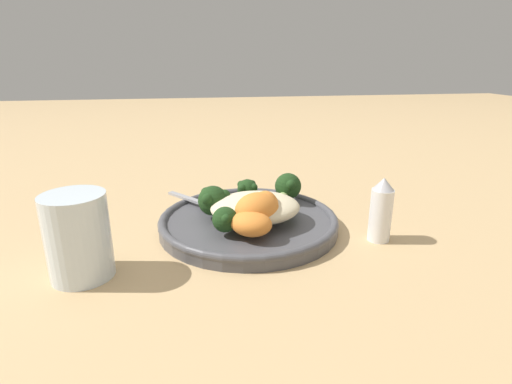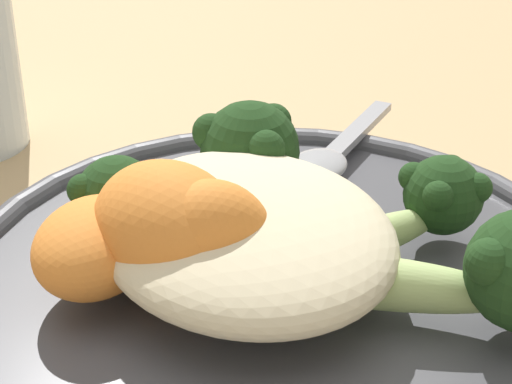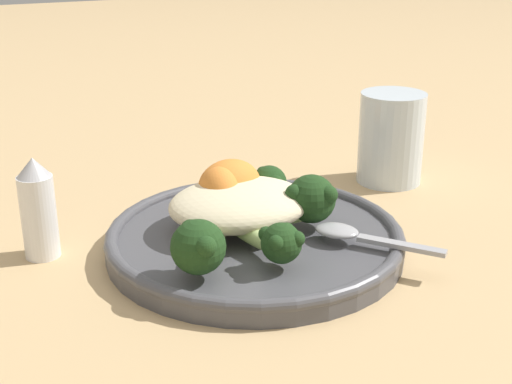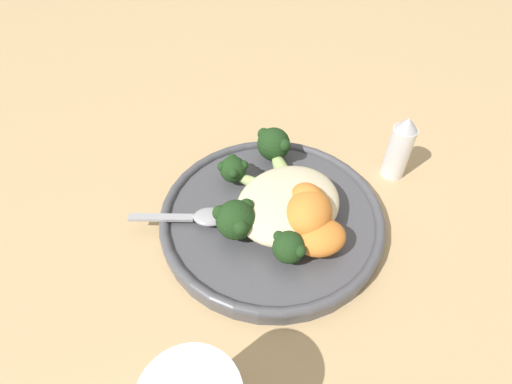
% 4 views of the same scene
% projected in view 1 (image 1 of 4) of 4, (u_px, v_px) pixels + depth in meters
% --- Properties ---
extents(ground_plane, '(4.00, 4.00, 0.00)m').
position_uv_depth(ground_plane, '(244.00, 229.00, 0.58)').
color(ground_plane, tan).
extents(plate, '(0.26, 0.26, 0.02)m').
position_uv_depth(plate, '(248.00, 220.00, 0.58)').
color(plate, '#4C4C51').
rests_on(plate, ground_plane).
extents(quinoa_mound, '(0.12, 0.11, 0.03)m').
position_uv_depth(quinoa_mound, '(255.00, 207.00, 0.55)').
color(quinoa_mound, beige).
rests_on(quinoa_mound, plate).
extents(broccoli_stalk_0, '(0.09, 0.12, 0.04)m').
position_uv_depth(broccoli_stalk_0, '(284.00, 191.00, 0.62)').
color(broccoli_stalk_0, '#ADC675').
rests_on(broccoli_stalk_0, plate).
extents(broccoli_stalk_1, '(0.04, 0.11, 0.03)m').
position_uv_depth(broccoli_stalk_1, '(251.00, 194.00, 0.62)').
color(broccoli_stalk_1, '#ADC675').
rests_on(broccoli_stalk_1, plate).
extents(broccoli_stalk_2, '(0.11, 0.06, 0.04)m').
position_uv_depth(broccoli_stalk_2, '(218.00, 202.00, 0.57)').
color(broccoli_stalk_2, '#ADC675').
rests_on(broccoli_stalk_2, plate).
extents(broccoli_stalk_3, '(0.09, 0.07, 0.03)m').
position_uv_depth(broccoli_stalk_3, '(233.00, 219.00, 0.52)').
color(broccoli_stalk_3, '#ADC675').
rests_on(broccoli_stalk_3, plate).
extents(sweet_potato_chunk_0, '(0.07, 0.07, 0.03)m').
position_uv_depth(sweet_potato_chunk_0, '(251.00, 224.00, 0.50)').
color(sweet_potato_chunk_0, orange).
rests_on(sweet_potato_chunk_0, plate).
extents(sweet_potato_chunk_1, '(0.05, 0.05, 0.05)m').
position_uv_depth(sweet_potato_chunk_1, '(265.00, 208.00, 0.54)').
color(sweet_potato_chunk_1, orange).
rests_on(sweet_potato_chunk_1, plate).
extents(sweet_potato_chunk_2, '(0.07, 0.07, 0.05)m').
position_uv_depth(sweet_potato_chunk_2, '(257.00, 210.00, 0.52)').
color(sweet_potato_chunk_2, orange).
rests_on(sweet_potato_chunk_2, plate).
extents(spoon, '(0.08, 0.10, 0.01)m').
position_uv_depth(spoon, '(203.00, 202.00, 0.61)').
color(spoon, '#A3A3A8').
rests_on(spoon, plate).
extents(water_glass, '(0.07, 0.07, 0.10)m').
position_uv_depth(water_glass, '(78.00, 236.00, 0.44)').
color(water_glass, silver).
rests_on(water_glass, ground_plane).
extents(salt_shaker, '(0.03, 0.03, 0.09)m').
position_uv_depth(salt_shaker, '(381.00, 210.00, 0.53)').
color(salt_shaker, white).
rests_on(salt_shaker, ground_plane).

